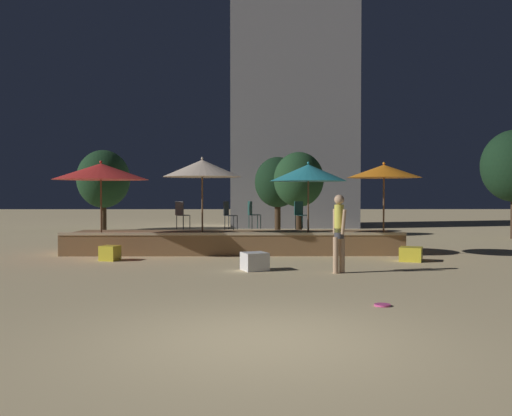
# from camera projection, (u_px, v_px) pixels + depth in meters

# --- Properties ---
(ground_plane) EXTENTS (120.00, 120.00, 0.00)m
(ground_plane) POSITION_uv_depth(u_px,v_px,m) (260.00, 340.00, 7.17)
(ground_plane) COLOR #D1B784
(wooden_deck) EXTENTS (10.26, 2.64, 0.70)m
(wooden_deck) POSITION_uv_depth(u_px,v_px,m) (234.00, 242.00, 18.07)
(wooden_deck) COLOR olive
(wooden_deck) RESTS_ON ground
(patio_umbrella_0) EXTENTS (2.33, 2.33, 2.81)m
(patio_umbrella_0) POSITION_uv_depth(u_px,v_px,m) (308.00, 173.00, 17.07)
(patio_umbrella_0) COLOR brown
(patio_umbrella_0) RESTS_ON ground
(patio_umbrella_1) EXTENTS (2.36, 2.36, 2.94)m
(patio_umbrella_1) POSITION_uv_depth(u_px,v_px,m) (202.00, 168.00, 17.01)
(patio_umbrella_1) COLOR brown
(patio_umbrella_1) RESTS_ON ground
(patio_umbrella_2) EXTENTS (2.82, 2.82, 2.83)m
(patio_umbrella_2) POSITION_uv_depth(u_px,v_px,m) (101.00, 172.00, 16.89)
(patio_umbrella_2) COLOR brown
(patio_umbrella_2) RESTS_ON ground
(patio_umbrella_3) EXTENTS (2.19, 2.19, 2.78)m
(patio_umbrella_3) POSITION_uv_depth(u_px,v_px,m) (384.00, 171.00, 16.81)
(patio_umbrella_3) COLOR brown
(patio_umbrella_3) RESTS_ON ground
(cube_seat_0) EXTENTS (0.57, 0.57, 0.41)m
(cube_seat_0) POSITION_uv_depth(u_px,v_px,m) (110.00, 253.00, 15.71)
(cube_seat_0) COLOR yellow
(cube_seat_0) RESTS_ON ground
(cube_seat_1) EXTENTS (0.72, 0.72, 0.43)m
(cube_seat_1) POSITION_uv_depth(u_px,v_px,m) (255.00, 261.00, 13.70)
(cube_seat_1) COLOR white
(cube_seat_1) RESTS_ON ground
(cube_seat_2) EXTENTS (0.76, 0.76, 0.39)m
(cube_seat_2) POSITION_uv_depth(u_px,v_px,m) (411.00, 254.00, 15.56)
(cube_seat_2) COLOR yellow
(cube_seat_2) RESTS_ON ground
(person_0) EXTENTS (0.30, 0.47, 1.83)m
(person_0) POSITION_uv_depth(u_px,v_px,m) (339.00, 230.00, 13.22)
(person_0) COLOR tan
(person_0) RESTS_ON ground
(bistro_chair_0) EXTENTS (0.48, 0.48, 0.90)m
(bistro_chair_0) POSITION_uv_depth(u_px,v_px,m) (181.00, 212.00, 18.29)
(bistro_chair_0) COLOR #47474C
(bistro_chair_0) RESTS_ON wooden_deck
(bistro_chair_1) EXTENTS (0.45, 0.44, 0.90)m
(bistro_chair_1) POSITION_uv_depth(u_px,v_px,m) (228.00, 213.00, 18.19)
(bistro_chair_1) COLOR #2D3338
(bistro_chair_1) RESTS_ON wooden_deck
(bistro_chair_2) EXTENTS (0.44, 0.44, 0.90)m
(bistro_chair_2) POSITION_uv_depth(u_px,v_px,m) (252.00, 212.00, 18.66)
(bistro_chair_2) COLOR #1E4C47
(bistro_chair_2) RESTS_ON wooden_deck
(bistro_chair_3) EXTENTS (0.48, 0.48, 0.90)m
(bistro_chair_3) POSITION_uv_depth(u_px,v_px,m) (300.00, 212.00, 18.49)
(bistro_chair_3) COLOR #1E4C47
(bistro_chair_3) RESTS_ON wooden_deck
(frisbee_disc) EXTENTS (0.27, 0.27, 0.03)m
(frisbee_disc) POSITION_uv_depth(u_px,v_px,m) (382.00, 305.00, 9.36)
(frisbee_disc) COLOR #E54C99
(frisbee_disc) RESTS_ON ground
(background_tree_0) EXTENTS (2.15, 2.15, 3.57)m
(background_tree_0) POSITION_uv_depth(u_px,v_px,m) (278.00, 182.00, 26.69)
(background_tree_0) COLOR #3D2B1C
(background_tree_0) RESTS_ON ground
(background_tree_2) EXTENTS (2.66, 2.66, 4.05)m
(background_tree_2) POSITION_uv_depth(u_px,v_px,m) (103.00, 179.00, 28.80)
(background_tree_2) COLOR #3D2B1C
(background_tree_2) RESTS_ON ground
(background_tree_3) EXTENTS (2.16, 2.16, 3.64)m
(background_tree_3) POSITION_uv_depth(u_px,v_px,m) (299.00, 180.00, 24.61)
(background_tree_3) COLOR #3D2B1C
(background_tree_3) RESTS_ON ground
(distant_building) EXTENTS (6.83, 4.41, 15.21)m
(distant_building) POSITION_uv_depth(u_px,v_px,m) (293.00, 91.00, 31.89)
(distant_building) COLOR gray
(distant_building) RESTS_ON ground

